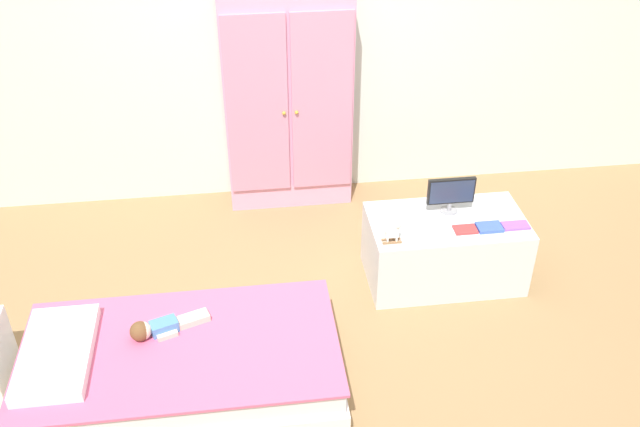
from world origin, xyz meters
TOP-DOWN VIEW (x-y plane):
  - ground_plane at (0.00, 0.00)m, footprint 10.00×10.00m
  - back_wall at (0.00, 1.57)m, footprint 6.40×0.05m
  - bed at (-0.75, -0.28)m, footprint 1.53×0.82m
  - pillow at (-1.31, -0.28)m, footprint 0.32×0.59m
  - doll at (-0.87, -0.18)m, footprint 0.38×0.20m
  - wardrobe at (-0.06, 1.41)m, footprint 0.82×0.27m
  - tv_stand at (0.76, 0.42)m, footprint 0.90×0.50m
  - tv_monitor at (0.79, 0.51)m, footprint 0.28×0.10m
  - rocking_horse_toy at (0.40, 0.26)m, footprint 0.11×0.04m
  - book_red at (0.82, 0.31)m, footprint 0.13×0.09m
  - book_blue at (0.96, 0.31)m, footprint 0.14×0.10m
  - book_purple at (1.11, 0.31)m, footprint 0.15×0.08m

SIDE VIEW (x-z plane):
  - ground_plane at x=0.00m, z-range -0.02..0.00m
  - bed at x=-0.75m, z-range 0.00..0.29m
  - tv_stand at x=0.76m, z-range 0.00..0.41m
  - pillow at x=-1.31m, z-range 0.29..0.35m
  - doll at x=-0.87m, z-range 0.28..0.38m
  - book_red at x=0.82m, z-range 0.41..0.43m
  - book_purple at x=1.11m, z-range 0.41..0.43m
  - book_blue at x=0.96m, z-range 0.41..0.43m
  - rocking_horse_toy at x=0.40m, z-range 0.41..0.54m
  - tv_monitor at x=0.79m, z-range 0.43..0.65m
  - wardrobe at x=-0.06m, z-range 0.00..1.47m
  - back_wall at x=0.00m, z-range 0.00..2.70m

